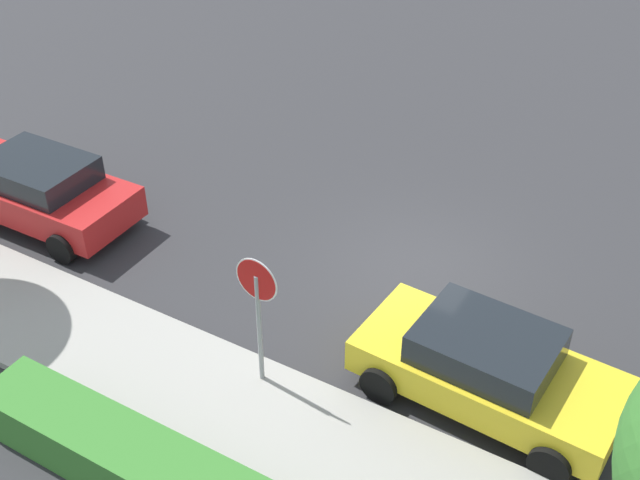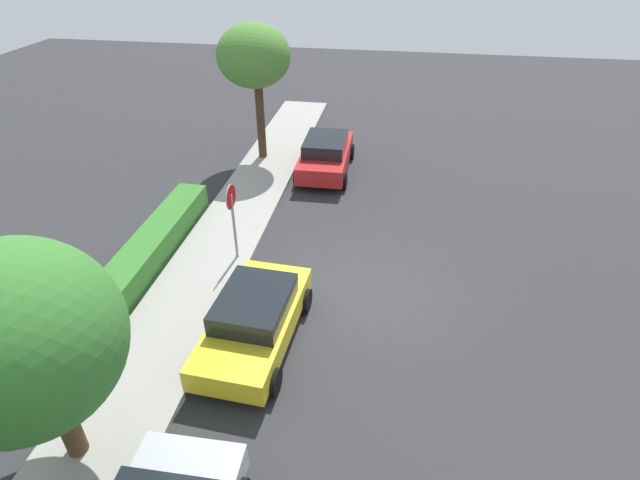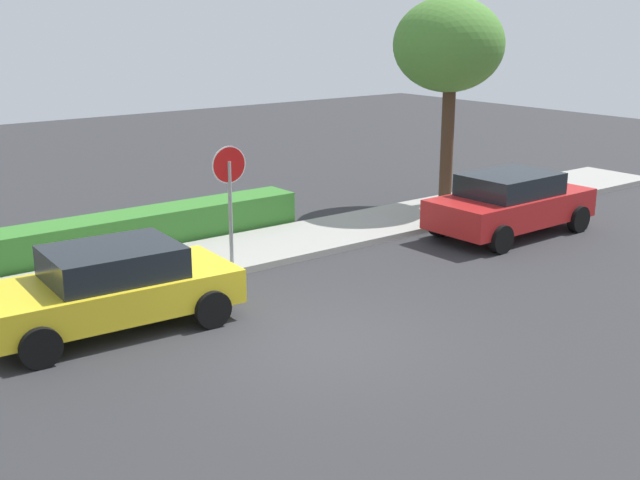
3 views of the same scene
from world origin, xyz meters
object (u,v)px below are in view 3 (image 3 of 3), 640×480
(stop_sign, at_px, (230,186))
(street_tree_near_corner, at_px, (449,47))
(parked_car_red, at_px, (511,203))
(parked_car_yellow, at_px, (110,287))

(stop_sign, xyz_separation_m, street_tree_near_corner, (7.49, 1.30, 2.50))
(stop_sign, xyz_separation_m, parked_car_red, (6.68, -1.67, -0.99))
(stop_sign, distance_m, parked_car_red, 6.95)
(stop_sign, height_order, parked_car_red, stop_sign)
(street_tree_near_corner, bearing_deg, parked_car_red, -105.24)
(parked_car_yellow, bearing_deg, parked_car_red, -1.01)
(parked_car_yellow, height_order, parked_car_red, parked_car_red)
(parked_car_red, distance_m, street_tree_near_corner, 4.65)
(stop_sign, relative_size, parked_car_red, 0.60)
(stop_sign, bearing_deg, parked_car_red, -14.06)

